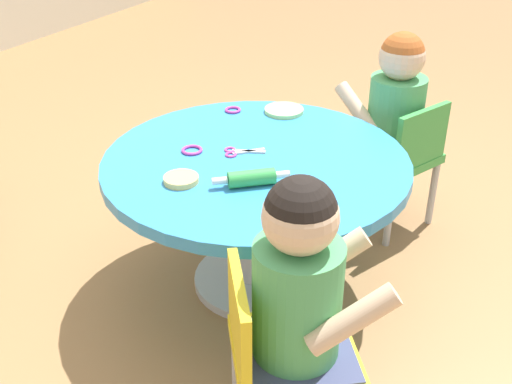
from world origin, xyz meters
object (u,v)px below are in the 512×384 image
(craft_table, at_px, (256,186))
(child_chair_left, at_px, (281,354))
(child_chair_right, at_px, (397,157))
(seated_child_right, at_px, (396,99))
(rolling_pin, at_px, (252,178))
(seated_child_left, at_px, (300,278))
(craft_scissors, at_px, (239,152))

(craft_table, xyz_separation_m, child_chair_left, (-0.56, -0.38, -0.09))
(child_chair_right, xyz_separation_m, seated_child_right, (0.02, 0.04, 0.23))
(craft_table, bearing_deg, rolling_pin, -155.52)
(child_chair_left, relative_size, seated_child_left, 1.05)
(child_chair_right, distance_m, seated_child_right, 0.23)
(seated_child_left, xyz_separation_m, craft_scissors, (0.55, 0.48, -0.03))
(craft_table, bearing_deg, child_chair_right, -25.91)
(child_chair_right, xyz_separation_m, rolling_pin, (-0.77, 0.22, 0.22))
(child_chair_right, bearing_deg, craft_table, 154.09)
(seated_child_right, relative_size, rolling_pin, 2.72)
(child_chair_right, relative_size, rolling_pin, 2.86)
(seated_child_right, bearing_deg, child_chair_right, -112.97)
(seated_child_left, distance_m, craft_scissors, 0.73)
(craft_table, height_order, craft_scissors, craft_scissors)
(rolling_pin, bearing_deg, seated_child_left, -138.40)
(child_chair_right, bearing_deg, child_chair_left, -176.05)
(craft_table, height_order, seated_child_right, seated_child_right)
(rolling_pin, bearing_deg, craft_table, 24.48)
(child_chair_right, bearing_deg, seated_child_right, 67.03)
(craft_scissors, bearing_deg, child_chair_right, -31.35)
(child_chair_left, bearing_deg, seated_child_right, 5.66)
(child_chair_left, bearing_deg, seated_child_left, -53.25)
(seated_child_right, bearing_deg, rolling_pin, 166.68)
(craft_table, height_order, seated_child_left, seated_child_left)
(seated_child_right, xyz_separation_m, rolling_pin, (-0.79, 0.19, -0.01))
(craft_table, distance_m, child_chair_left, 0.68)
(child_chair_left, height_order, seated_child_left, seated_child_left)
(child_chair_left, height_order, rolling_pin, rolling_pin)
(seated_child_left, bearing_deg, child_chair_left, 126.75)
(craft_table, bearing_deg, craft_scissors, 82.61)
(seated_child_right, bearing_deg, child_chair_left, -174.34)
(seated_child_right, relative_size, craft_scissors, 3.66)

